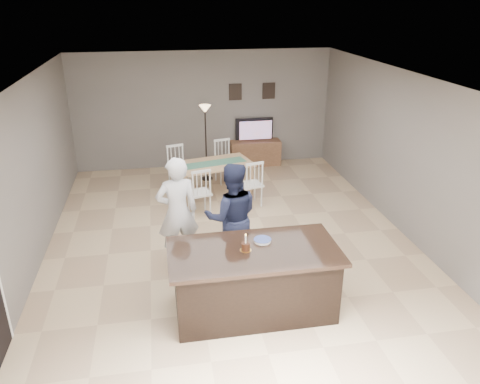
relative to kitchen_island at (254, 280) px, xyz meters
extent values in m
plane|color=tan|center=(0.00, 1.80, -0.45)|extent=(8.00, 8.00, 0.00)
plane|color=slate|center=(0.00, 5.80, 0.90)|extent=(6.00, 0.00, 6.00)
plane|color=slate|center=(0.00, -2.20, 0.90)|extent=(6.00, 0.00, 6.00)
plane|color=slate|center=(-3.00, 1.80, 0.90)|extent=(0.00, 8.00, 8.00)
plane|color=slate|center=(3.00, 1.80, 0.90)|extent=(0.00, 8.00, 8.00)
plane|color=white|center=(0.00, 1.80, 2.25)|extent=(8.00, 8.00, 0.00)
cube|color=black|center=(0.00, 0.00, -0.03)|extent=(2.00, 1.00, 0.85)
cube|color=black|center=(0.00, 0.00, 0.42)|extent=(2.15, 1.10, 0.05)
cube|color=brown|center=(1.20, 5.57, -0.15)|extent=(1.20, 0.40, 0.60)
imported|color=black|center=(1.20, 5.64, 0.41)|extent=(0.91, 0.12, 0.53)
plane|color=#CE5516|center=(1.20, 5.56, 0.42)|extent=(0.78, 0.00, 0.78)
cube|color=black|center=(0.75, 5.78, 1.30)|extent=(0.30, 0.02, 0.38)
cube|color=black|center=(1.55, 5.78, 1.30)|extent=(0.30, 0.02, 0.38)
imported|color=silver|center=(-0.88, 1.35, 0.40)|extent=(0.68, 0.50, 1.72)
imported|color=#191E37|center=(-0.10, 1.08, 0.38)|extent=(0.86, 0.69, 1.68)
cylinder|color=gold|center=(-0.11, 0.00, 0.45)|extent=(0.15, 0.15, 0.00)
cylinder|color=#3C1B10|center=(-0.11, 0.00, 0.50)|extent=(0.11, 0.11, 0.10)
cylinder|color=white|center=(-0.11, 0.00, 0.60)|extent=(0.02, 0.02, 0.11)
sphere|color=#FFBF4C|center=(-0.11, 0.00, 0.66)|extent=(0.02, 0.02, 0.02)
cylinder|color=white|center=(0.15, 0.18, 0.45)|extent=(0.22, 0.22, 0.01)
cylinder|color=white|center=(0.15, 0.18, 0.46)|extent=(0.22, 0.22, 0.01)
cylinder|color=white|center=(0.15, 0.18, 0.47)|extent=(0.22, 0.22, 0.01)
cylinder|color=#2F4290|center=(0.15, 0.18, 0.48)|extent=(0.23, 0.23, 0.00)
cube|color=tan|center=(-0.05, 3.81, 0.25)|extent=(1.70, 1.20, 0.04)
cylinder|color=tan|center=(-0.64, 3.30, -0.11)|extent=(0.06, 0.06, 0.68)
cylinder|color=tan|center=(0.55, 4.31, -0.11)|extent=(0.06, 0.06, 0.68)
cube|color=#43785E|center=(-0.05, 3.81, 0.27)|extent=(1.39, 0.64, 0.01)
cube|color=white|center=(-0.41, 3.03, -0.02)|extent=(0.48, 0.47, 0.04)
cylinder|color=white|center=(-0.54, 2.84, -0.25)|extent=(0.03, 0.03, 0.41)
cylinder|color=white|center=(-0.29, 3.22, -0.25)|extent=(0.03, 0.03, 0.41)
cube|color=white|center=(-0.37, 2.86, 0.46)|extent=(0.36, 0.11, 0.05)
cube|color=white|center=(0.62, 3.27, -0.02)|extent=(0.48, 0.47, 0.04)
cylinder|color=white|center=(0.50, 3.08, -0.25)|extent=(0.03, 0.03, 0.41)
cylinder|color=white|center=(0.75, 3.46, -0.25)|extent=(0.03, 0.03, 0.41)
cube|color=white|center=(0.66, 3.10, 0.46)|extent=(0.36, 0.11, 0.05)
cube|color=white|center=(-0.72, 4.34, -0.02)|extent=(0.48, 0.47, 0.04)
cylinder|color=white|center=(-0.59, 4.53, -0.25)|extent=(0.03, 0.03, 0.41)
cylinder|color=white|center=(-0.84, 4.15, -0.25)|extent=(0.03, 0.03, 0.41)
cube|color=white|center=(-0.76, 4.51, 0.46)|extent=(0.36, 0.11, 0.05)
cube|color=white|center=(0.31, 4.58, -0.02)|extent=(0.48, 0.47, 0.04)
cylinder|color=white|center=(0.44, 4.77, -0.25)|extent=(0.03, 0.03, 0.41)
cylinder|color=white|center=(0.19, 4.40, -0.25)|extent=(0.03, 0.03, 0.41)
cube|color=white|center=(0.27, 4.75, 0.46)|extent=(0.36, 0.11, 0.05)
cylinder|color=black|center=(-0.07, 4.82, -0.44)|extent=(0.25, 0.25, 0.03)
cylinder|color=black|center=(-0.07, 4.82, 0.34)|extent=(0.03, 0.03, 1.55)
cone|color=#FFCB8C|center=(-0.07, 4.82, 1.14)|extent=(0.25, 0.25, 0.16)
camera|label=1|loc=(-1.07, -4.98, 3.38)|focal=35.00mm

